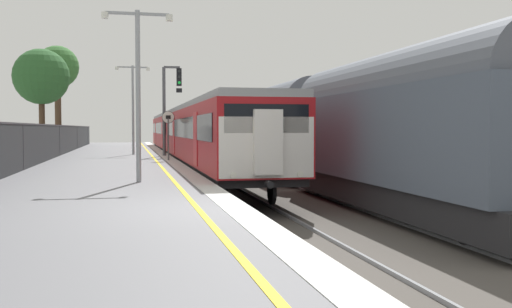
# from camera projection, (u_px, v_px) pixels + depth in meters

# --- Properties ---
(ground) EXTENTS (17.40, 110.00, 1.21)m
(ground) POSITION_uv_depth(u_px,v_px,m) (344.00, 234.00, 11.94)
(ground) COLOR slate
(commuter_train_at_platform) EXTENTS (2.83, 41.48, 3.81)m
(commuter_train_at_platform) POSITION_uv_depth(u_px,v_px,m) (190.00, 133.00, 36.11)
(commuter_train_at_platform) COLOR maroon
(commuter_train_at_platform) RESTS_ON ground
(freight_train_adjacent_track) EXTENTS (2.60, 42.56, 4.74)m
(freight_train_adjacent_track) POSITION_uv_depth(u_px,v_px,m) (276.00, 128.00, 31.30)
(freight_train_adjacent_track) COLOR #232326
(freight_train_adjacent_track) RESTS_ON ground
(signal_gantry) EXTENTS (1.10, 0.24, 5.06)m
(signal_gantry) POSITION_uv_depth(u_px,v_px,m) (169.00, 100.00, 33.05)
(signal_gantry) COLOR #47474C
(signal_gantry) RESTS_ON ground
(speed_limit_sign) EXTENTS (0.59, 0.08, 2.38)m
(speed_limit_sign) POSITION_uv_depth(u_px,v_px,m) (168.00, 129.00, 28.26)
(speed_limit_sign) COLOR #59595B
(speed_limit_sign) RESTS_ON ground
(platform_lamp_mid) EXTENTS (2.00, 0.20, 4.91)m
(platform_lamp_mid) POSITION_uv_depth(u_px,v_px,m) (138.00, 79.00, 16.73)
(platform_lamp_mid) COLOR #93999E
(platform_lamp_mid) RESTS_ON ground
(platform_lamp_far) EXTENTS (2.00, 0.20, 5.25)m
(platform_lamp_far) POSITION_uv_depth(u_px,v_px,m) (133.00, 102.00, 34.53)
(platform_lamp_far) COLOR #93999E
(platform_lamp_far) RESTS_ON ground
(background_tree_left) EXTENTS (2.86, 2.86, 7.17)m
(background_tree_left) POSITION_uv_depth(u_px,v_px,m) (57.00, 69.00, 39.78)
(background_tree_left) COLOR #473323
(background_tree_left) RESTS_ON ground
(background_tree_centre) EXTENTS (3.15, 3.15, 6.05)m
(background_tree_centre) POSITION_uv_depth(u_px,v_px,m) (43.00, 78.00, 33.05)
(background_tree_centre) COLOR #473323
(background_tree_centre) RESTS_ON ground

